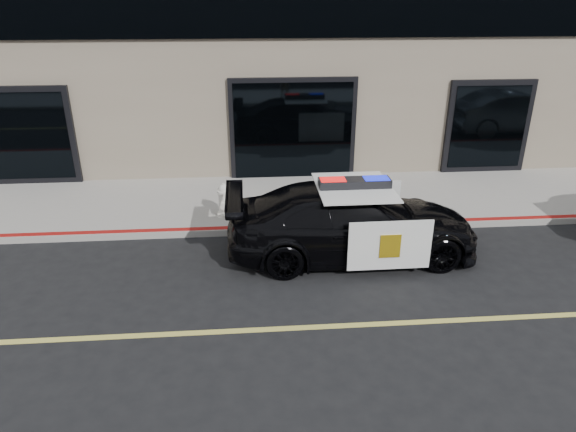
{
  "coord_description": "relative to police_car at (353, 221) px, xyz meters",
  "views": [
    {
      "loc": [
        -2.24,
        -6.76,
        4.96
      ],
      "look_at": [
        -1.52,
        2.2,
        1.0
      ],
      "focal_mm": 32.0,
      "sensor_mm": 36.0,
      "label": 1
    }
  ],
  "objects": [
    {
      "name": "fire_hydrant",
      "position": [
        -2.62,
        1.82,
        -0.21
      ],
      "size": [
        0.36,
        0.5,
        0.8
      ],
      "color": "white",
      "rests_on": "sidewalk_n"
    },
    {
      "name": "ground",
      "position": [
        0.21,
        -2.43,
        -0.74
      ],
      "size": [
        120.0,
        120.0,
        0.0
      ],
      "primitive_type": "plane",
      "color": "black",
      "rests_on": "ground"
    },
    {
      "name": "sidewalk_n",
      "position": [
        0.21,
        2.82,
        -0.66
      ],
      "size": [
        60.0,
        3.5,
        0.15
      ],
      "primitive_type": "cube",
      "color": "gray",
      "rests_on": "ground"
    },
    {
      "name": "police_car",
      "position": [
        0.0,
        0.0,
        0.0
      ],
      "size": [
        2.31,
        5.03,
        1.64
      ],
      "color": "black",
      "rests_on": "ground"
    }
  ]
}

